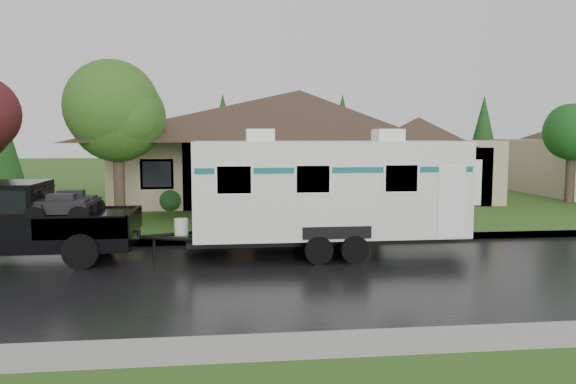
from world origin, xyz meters
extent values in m
plane|color=#31581B|center=(0.00, 0.00, 0.00)|extent=(140.00, 140.00, 0.00)
cube|color=black|center=(0.00, -2.00, 0.01)|extent=(140.00, 8.00, 0.01)
cube|color=gray|center=(0.00, 2.25, 0.07)|extent=(140.00, 0.50, 0.15)
cube|color=#31581B|center=(0.00, 15.00, 0.07)|extent=(140.00, 26.00, 0.15)
cube|color=tan|center=(2.00, 14.00, 1.65)|extent=(18.00, 10.00, 3.00)
pyramid|color=#34271C|center=(2.00, 14.00, 5.75)|extent=(19.44, 10.80, 2.60)
cube|color=tan|center=(7.40, 11.00, 1.50)|extent=(5.76, 4.00, 2.70)
cylinder|color=#382B1E|center=(-5.84, 5.84, 1.43)|extent=(0.40, 0.40, 2.55)
sphere|color=#3B6E23|center=(-5.84, 5.84, 4.22)|extent=(3.53, 3.53, 3.53)
cylinder|color=#382B1E|center=(14.61, 9.88, 1.22)|extent=(0.36, 0.36, 2.14)
sphere|color=#1E5A1D|center=(14.61, 9.88, 3.57)|extent=(2.96, 2.96, 2.96)
sphere|color=#143814|center=(-4.30, 9.30, 0.65)|extent=(1.00, 1.00, 1.00)
sphere|color=#143814|center=(-1.15, 9.30, 0.65)|extent=(1.00, 1.00, 1.00)
sphere|color=#143814|center=(2.00, 9.30, 0.65)|extent=(1.00, 1.00, 1.00)
sphere|color=#143814|center=(5.15, 9.30, 0.65)|extent=(1.00, 1.00, 1.00)
sphere|color=#143814|center=(8.30, 9.30, 0.65)|extent=(1.00, 1.00, 1.00)
cube|color=black|center=(-7.73, 0.35, 0.85)|extent=(6.50, 2.17, 0.93)
cube|color=black|center=(-5.67, 0.35, 1.06)|extent=(2.38, 2.06, 0.07)
cylinder|color=black|center=(-5.67, -0.71, 0.46)|extent=(0.91, 0.35, 0.91)
cylinder|color=black|center=(-5.67, 1.41, 0.46)|extent=(0.91, 0.35, 0.91)
cube|color=silver|center=(0.97, 0.35, 1.92)|extent=(7.59, 2.60, 2.65)
cube|color=black|center=(0.97, 0.35, 0.43)|extent=(8.02, 1.30, 0.15)
cube|color=#0C5559|center=(0.97, 0.35, 2.51)|extent=(7.43, 2.62, 0.15)
cube|color=white|center=(-0.98, 0.35, 3.42)|extent=(0.76, 0.87, 0.35)
cube|color=white|center=(2.71, 0.35, 3.42)|extent=(0.76, 0.87, 0.35)
cylinder|color=black|center=(0.49, -0.93, 0.38)|extent=(0.76, 0.26, 0.76)
cylinder|color=black|center=(0.49, 1.63, 0.38)|extent=(0.76, 0.26, 0.76)
cylinder|color=black|center=(1.46, -0.93, 0.38)|extent=(0.76, 0.26, 0.76)
cylinder|color=black|center=(1.46, 1.63, 0.38)|extent=(0.76, 0.26, 0.76)
camera|label=1|loc=(-2.00, -15.40, 3.44)|focal=35.00mm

